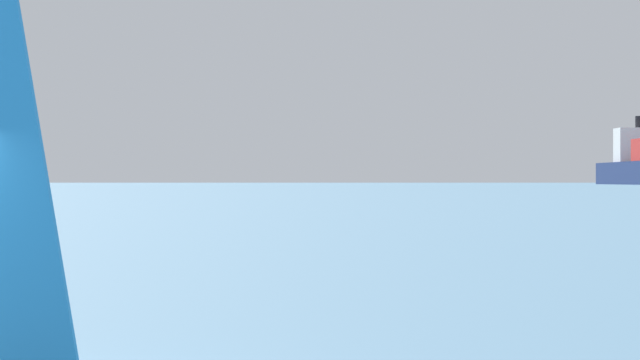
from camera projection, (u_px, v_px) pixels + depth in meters
distant_headland at (594, 166)px, 1332.52m from camera, size 674.58×497.72×35.25m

